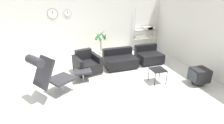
{
  "coord_description": "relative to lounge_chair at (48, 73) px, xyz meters",
  "views": [
    {
      "loc": [
        -1.18,
        -4.66,
        2.58
      ],
      "look_at": [
        0.27,
        0.15,
        0.55
      ],
      "focal_mm": 28.0,
      "sensor_mm": 36.0,
      "label": 1
    }
  ],
  "objects": [
    {
      "name": "round_rug",
      "position": [
        1.54,
        0.19,
        -0.71
      ],
      "size": [
        1.97,
        1.97,
        0.01
      ],
      "color": "#BCB29E",
      "rests_on": "ground_plane"
    },
    {
      "name": "wall_right",
      "position": [
        4.89,
        0.44,
        0.69
      ],
      "size": [
        0.06,
        12.0,
        2.8
      ],
      "color": "silver",
      "rests_on": "ground_plane"
    },
    {
      "name": "armchair_red",
      "position": [
        1.14,
        1.23,
        -0.42
      ],
      "size": [
        0.95,
        0.95,
        0.76
      ],
      "rotation": [
        0.0,
        0.0,
        3.38
      ],
      "color": "silver",
      "rests_on": "ground_plane"
    },
    {
      "name": "wall_back",
      "position": [
        1.56,
        3.14,
        0.69
      ],
      "size": [
        12.0,
        0.09,
        2.8
      ],
      "color": "silver",
      "rests_on": "ground_plane"
    },
    {
      "name": "ground_plane",
      "position": [
        1.56,
        0.44,
        -0.71
      ],
      "size": [
        12.0,
        12.0,
        0.0
      ],
      "primitive_type": "plane",
      "color": "silver"
    },
    {
      "name": "crt_television",
      "position": [
        4.18,
        -0.54,
        -0.43
      ],
      "size": [
        0.52,
        0.48,
        0.5
      ],
      "rotation": [
        0.0,
        0.0,
        1.51
      ],
      "color": "black",
      "rests_on": "ground_plane"
    },
    {
      "name": "shelf_unit",
      "position": [
        4.13,
        2.92,
        0.17
      ],
      "size": [
        1.0,
        0.28,
        1.91
      ],
      "color": "#BCBCC1",
      "rests_on": "ground_plane"
    },
    {
      "name": "lounge_chair",
      "position": [
        0.0,
        0.0,
        0.0
      ],
      "size": [
        1.16,
        1.04,
        1.21
      ],
      "rotation": [
        0.0,
        0.0,
        -0.97
      ],
      "color": "#BCBCC1",
      "rests_on": "ground_plane"
    },
    {
      "name": "couch_second",
      "position": [
        3.59,
        1.47,
        -0.46
      ],
      "size": [
        0.92,
        0.84,
        0.65
      ],
      "rotation": [
        0.0,
        0.0,
        3.17
      ],
      "color": "black",
      "rests_on": "ground_plane"
    },
    {
      "name": "couch_low",
      "position": [
        2.37,
        1.36,
        -0.46
      ],
      "size": [
        1.14,
        0.85,
        0.65
      ],
      "rotation": [
        0.0,
        0.0,
        3.17
      ],
      "color": "black",
      "rests_on": "ground_plane"
    },
    {
      "name": "side_table",
      "position": [
        3.06,
        -0.1,
        -0.32
      ],
      "size": [
        0.42,
        0.42,
        0.44
      ],
      "color": "black",
      "rests_on": "ground_plane"
    },
    {
      "name": "potted_plant",
      "position": [
        1.97,
        2.59,
        -0.14
      ],
      "size": [
        0.52,
        0.51,
        1.15
      ],
      "color": "silver",
      "rests_on": "ground_plane"
    },
    {
      "name": "ottoman",
      "position": [
        0.93,
        0.64,
        -0.44
      ],
      "size": [
        0.49,
        0.42,
        0.36
      ],
      "color": "#BCBCC1",
      "rests_on": "ground_plane"
    }
  ]
}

